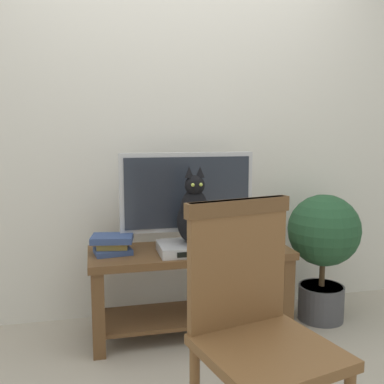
# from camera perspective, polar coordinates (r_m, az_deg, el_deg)

# --- Properties ---
(ground_plane) EXTENTS (12.00, 12.00, 0.00)m
(ground_plane) POSITION_cam_1_polar(r_m,az_deg,el_deg) (2.44, 2.30, -22.89)
(ground_plane) COLOR #ADA393
(back_wall) EXTENTS (7.00, 0.12, 2.80)m
(back_wall) POSITION_cam_1_polar(r_m,az_deg,el_deg) (3.00, -2.36, 10.84)
(back_wall) COLOR silver
(back_wall) RESTS_ON ground
(tv_stand) EXTENTS (1.22, 0.47, 0.54)m
(tv_stand) POSITION_cam_1_polar(r_m,az_deg,el_deg) (2.73, -0.24, -10.94)
(tv_stand) COLOR brown
(tv_stand) RESTS_ON ground
(tv) EXTENTS (0.83, 0.20, 0.59)m
(tv) POSITION_cam_1_polar(r_m,az_deg,el_deg) (2.69, -0.63, -0.55)
(tv) COLOR #B7B7BC
(tv) RESTS_ON tv_stand
(media_box) EXTENTS (0.41, 0.27, 0.06)m
(media_box) POSITION_cam_1_polar(r_m,az_deg,el_deg) (2.60, 0.13, -7.32)
(media_box) COLOR #BCBCC1
(media_box) RESTS_ON tv_stand
(cat) EXTENTS (0.19, 0.30, 0.46)m
(cat) POSITION_cam_1_polar(r_m,az_deg,el_deg) (2.54, 0.23, -2.96)
(cat) COLOR black
(cat) RESTS_ON media_box
(wooden_chair) EXTENTS (0.55, 0.55, 0.99)m
(wooden_chair) POSITION_cam_1_polar(r_m,az_deg,el_deg) (1.72, 8.14, -15.65)
(wooden_chair) COLOR brown
(wooden_chair) RESTS_ON ground
(book_stack) EXTENTS (0.26, 0.21, 0.11)m
(book_stack) POSITION_cam_1_polar(r_m,az_deg,el_deg) (2.62, -10.36, -6.70)
(book_stack) COLOR #33477A
(book_stack) RESTS_ON tv_stand
(potted_plant) EXTENTS (0.47, 0.47, 0.84)m
(potted_plant) POSITION_cam_1_polar(r_m,az_deg,el_deg) (3.00, 16.83, -6.42)
(potted_plant) COLOR #47474C
(potted_plant) RESTS_ON ground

